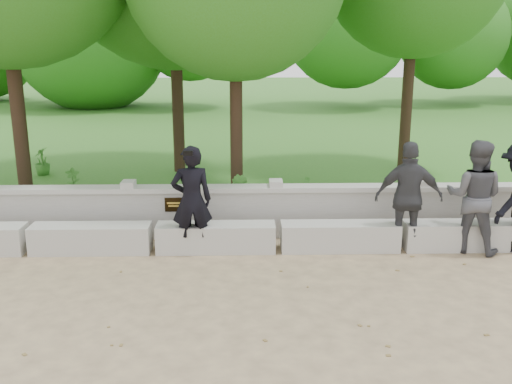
% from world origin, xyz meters
% --- Properties ---
extents(ground, '(80.00, 80.00, 0.00)m').
position_xyz_m(ground, '(0.00, 0.00, 0.00)').
color(ground, tan).
rests_on(ground, ground).
extents(lawn, '(40.00, 22.00, 0.25)m').
position_xyz_m(lawn, '(0.00, 14.00, 0.12)').
color(lawn, '#306A23').
rests_on(lawn, ground).
extents(concrete_bench, '(11.90, 0.45, 0.45)m').
position_xyz_m(concrete_bench, '(0.00, 1.90, 0.22)').
color(concrete_bench, '#BBB8B1').
rests_on(concrete_bench, ground).
extents(parapet_wall, '(12.50, 0.35, 0.90)m').
position_xyz_m(parapet_wall, '(0.00, 2.60, 0.46)').
color(parapet_wall, '#B0ADA6').
rests_on(parapet_wall, ground).
extents(man_main, '(0.70, 0.63, 1.75)m').
position_xyz_m(man_main, '(0.63, 1.80, 0.87)').
color(man_main, black).
rests_on(man_main, ground).
extents(visitor_left, '(1.10, 1.01, 1.81)m').
position_xyz_m(visitor_left, '(5.09, 1.80, 0.91)').
color(visitor_left, '#46464C').
rests_on(visitor_left, ground).
extents(visitor_right, '(1.10, 0.56, 1.79)m').
position_xyz_m(visitor_right, '(4.05, 1.80, 0.90)').
color(visitor_right, '#36363A').
rests_on(visitor_right, ground).
extents(shrub_a, '(0.33, 0.27, 0.53)m').
position_xyz_m(shrub_a, '(-2.05, 4.67, 0.52)').
color(shrub_a, '#387527').
rests_on(shrub_a, lawn).
extents(shrub_b, '(0.47, 0.47, 0.67)m').
position_xyz_m(shrub_b, '(1.38, 3.30, 0.58)').
color(shrub_b, '#387527').
rests_on(shrub_b, lawn).
extents(shrub_c, '(0.71, 0.72, 0.61)m').
position_xyz_m(shrub_c, '(2.78, 3.30, 0.55)').
color(shrub_c, '#387527').
rests_on(shrub_c, lawn).
extents(shrub_d, '(0.45, 0.47, 0.65)m').
position_xyz_m(shrub_d, '(-3.27, 6.45, 0.58)').
color(shrub_d, '#387527').
rests_on(shrub_d, lawn).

